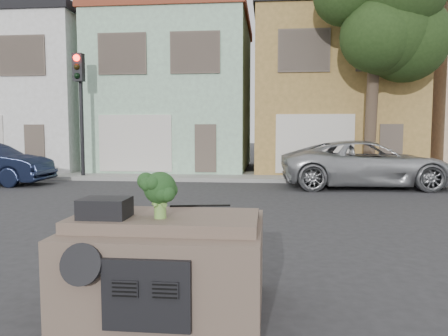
# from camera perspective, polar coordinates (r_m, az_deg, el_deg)

# --- Properties ---
(ground_plane) EXTENTS (120.00, 120.00, 0.00)m
(ground_plane) POSITION_cam_1_polar(r_m,az_deg,el_deg) (7.91, -2.15, -9.73)
(ground_plane) COLOR #303033
(ground_plane) RESTS_ON ground
(sidewalk) EXTENTS (40.00, 3.00, 0.15)m
(sidewalk) POSITION_cam_1_polar(r_m,az_deg,el_deg) (18.21, 2.39, -1.12)
(sidewalk) COLOR gray
(sidewalk) RESTS_ON ground
(townhouse_white) EXTENTS (7.20, 8.20, 7.55)m
(townhouse_white) POSITION_cam_1_polar(r_m,az_deg,el_deg) (25.22, -23.10, 8.60)
(townhouse_white) COLOR white
(townhouse_white) RESTS_ON ground
(townhouse_mint) EXTENTS (7.20, 8.20, 7.55)m
(townhouse_mint) POSITION_cam_1_polar(r_m,az_deg,el_deg) (22.61, -5.97, 9.44)
(townhouse_mint) COLOR #A3CFAF
(townhouse_mint) RESTS_ON ground
(townhouse_tan) EXTENTS (7.20, 8.20, 7.55)m
(townhouse_tan) POSITION_cam_1_polar(r_m,az_deg,el_deg) (22.34, 13.49, 9.38)
(townhouse_tan) COLOR #A78243
(townhouse_tan) RESTS_ON ground
(silver_pickup) EXTENTS (6.05, 3.03, 1.64)m
(silver_pickup) POSITION_cam_1_polar(r_m,az_deg,el_deg) (16.14, 18.07, -2.41)
(silver_pickup) COLOR #A6A8AC
(silver_pickup) RESTS_ON ground
(traffic_signal) EXTENTS (0.40, 0.40, 5.10)m
(traffic_signal) POSITION_cam_1_polar(r_m,az_deg,el_deg) (18.68, -18.23, 6.40)
(traffic_signal) COLOR black
(traffic_signal) RESTS_ON ground
(tree_near) EXTENTS (4.40, 4.00, 8.50)m
(tree_near) POSITION_cam_1_polar(r_m,az_deg,el_deg) (17.96, 18.81, 11.89)
(tree_near) COLOR #223916
(tree_near) RESTS_ON ground
(car_dashboard) EXTENTS (2.00, 1.80, 1.12)m
(car_dashboard) POSITION_cam_1_polar(r_m,az_deg,el_deg) (4.91, -7.10, -12.19)
(car_dashboard) COLOR brown
(car_dashboard) RESTS_ON ground
(instrument_hump) EXTENTS (0.48, 0.38, 0.20)m
(instrument_hump) POSITION_cam_1_polar(r_m,az_deg,el_deg) (4.60, -15.26, -5.05)
(instrument_hump) COLOR black
(instrument_hump) RESTS_ON car_dashboard
(wiper_arm) EXTENTS (0.69, 0.15, 0.02)m
(wiper_arm) POSITION_cam_1_polar(r_m,az_deg,el_deg) (5.09, -3.13, -4.94)
(wiper_arm) COLOR black
(wiper_arm) RESTS_ON car_dashboard
(broccoli) EXTENTS (0.51, 0.51, 0.48)m
(broccoli) POSITION_cam_1_polar(r_m,az_deg,el_deg) (4.44, -8.36, -3.44)
(broccoli) COLOR #1A3817
(broccoli) RESTS_ON car_dashboard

